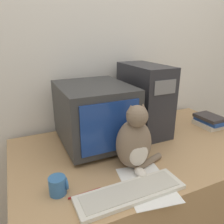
{
  "coord_description": "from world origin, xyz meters",
  "views": [
    {
      "loc": [
        -0.68,
        -0.55,
        1.38
      ],
      "look_at": [
        -0.22,
        0.44,
        0.99
      ],
      "focal_mm": 35.0,
      "sensor_mm": 36.0,
      "label": 1
    }
  ],
  "objects": [
    {
      "name": "computer_tower",
      "position": [
        0.11,
        0.64,
        0.97
      ],
      "size": [
        0.21,
        0.42,
        0.46
      ],
      "color": "#28282D",
      "rests_on": "desk"
    },
    {
      "name": "pen",
      "position": [
        -0.47,
        0.18,
        0.75
      ],
      "size": [
        0.15,
        0.01,
        0.01
      ],
      "color": "maroon",
      "rests_on": "desk"
    },
    {
      "name": "cat",
      "position": [
        -0.17,
        0.27,
        0.89
      ],
      "size": [
        0.27,
        0.21,
        0.34
      ],
      "rotation": [
        0.0,
        0.0,
        -0.1
      ],
      "color": "#7A6651",
      "rests_on": "desk"
    },
    {
      "name": "book_stack",
      "position": [
        0.59,
        0.5,
        0.78
      ],
      "size": [
        0.15,
        0.2,
        0.08
      ],
      "color": "beige",
      "rests_on": "desk"
    },
    {
      "name": "wall_back",
      "position": [
        0.0,
        0.95,
        1.25
      ],
      "size": [
        7.0,
        0.05,
        2.5
      ],
      "color": "silver",
      "rests_on": "ground_plane"
    },
    {
      "name": "keyboard",
      "position": [
        -0.29,
        0.1,
        0.75
      ],
      "size": [
        0.48,
        0.14,
        0.02
      ],
      "color": "silver",
      "rests_on": "desk"
    },
    {
      "name": "mug",
      "position": [
        -0.56,
        0.23,
        0.78
      ],
      "size": [
        0.08,
        0.07,
        0.08
      ],
      "color": "#33669E",
      "rests_on": "desk"
    },
    {
      "name": "crt_monitor",
      "position": [
        -0.26,
        0.6,
        0.93
      ],
      "size": [
        0.4,
        0.48,
        0.37
      ],
      "color": "#333333",
      "rests_on": "desk"
    },
    {
      "name": "paper_sheet",
      "position": [
        -0.19,
        0.12,
        0.74
      ],
      "size": [
        0.26,
        0.33,
        0.0
      ],
      "color": "white",
      "rests_on": "desk"
    },
    {
      "name": "desk",
      "position": [
        0.0,
        0.44,
        0.37
      ],
      "size": [
        1.53,
        0.88,
        0.74
      ],
      "color": "tan",
      "rests_on": "ground_plane"
    }
  ]
}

